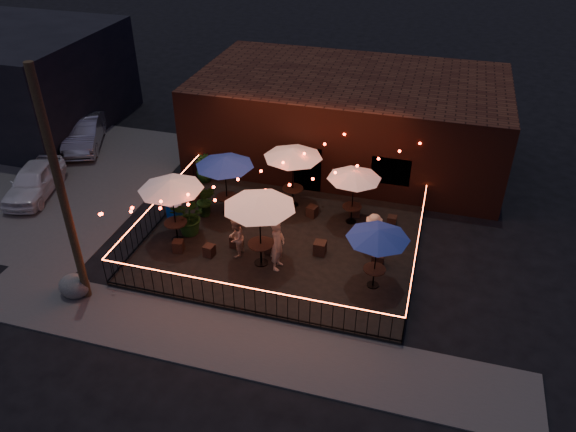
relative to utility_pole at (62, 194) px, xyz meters
The scene contains 38 objects.
ground 7.21m from the utility_pole, 25.71° to the left, with size 110.00×110.00×0.00m, color black.
patio 8.11m from the utility_pole, 40.43° to the left, with size 10.00×8.00×0.15m, color black.
sidewalk 6.74m from the utility_pole, ahead, with size 18.00×2.50×0.05m, color #45413F.
parking_lot 10.15m from the utility_pole, 135.00° to the left, with size 11.00×12.00×0.02m, color #45413F.
brick_building 14.27m from the utility_pole, 63.05° to the left, with size 14.00×8.00×4.00m.
utility_pole is the anchor object (origin of this frame).
fence_front 6.38m from the utility_pole, ahead, with size 10.00×0.04×1.04m.
fence_left 5.70m from the utility_pole, 85.03° to the left, with size 0.04×8.00×1.04m.
fence_right 11.85m from the utility_pole, 23.86° to the left, with size 0.04×8.00×1.04m.
festoon_lights 6.32m from the utility_pole, 44.40° to the left, with size 10.02×8.72×1.32m.
cafe_table_0 4.22m from the utility_pole, 66.16° to the left, with size 3.11×3.11×2.62m.
cafe_table_1 6.71m from the utility_pole, 65.08° to the left, with size 2.63×2.63×2.55m.
cafe_table_2 6.14m from the utility_pole, 31.66° to the left, with size 2.59×2.59×2.79m.
cafe_table_3 9.00m from the utility_pole, 54.73° to the left, with size 2.59×2.59×2.62m.
cafe_table_4 9.79m from the utility_pole, 18.29° to the left, with size 2.36×2.36×2.31m.
cafe_table_5 10.35m from the utility_pole, 40.94° to the left, with size 2.61×2.61×2.31m.
bistro_chair_0 5.09m from the utility_pole, 56.98° to the left, with size 0.37×0.37×0.44m, color black.
bistro_chair_1 5.69m from the utility_pole, 44.26° to the left, with size 0.37×0.37×0.43m, color black.
bistro_chair_2 7.48m from the utility_pole, 80.07° to the left, with size 0.43×0.43×0.50m, color black.
bistro_chair_3 7.73m from the utility_pole, 63.37° to the left, with size 0.39×0.39×0.46m, color black.
bistro_chair_4 6.57m from the utility_pole, 44.76° to the left, with size 0.41×0.41×0.48m, color black.
bistro_chair_5 7.46m from the utility_pole, 36.28° to the left, with size 0.42×0.42×0.50m, color black.
bistro_chair_6 8.97m from the utility_pole, 53.31° to the left, with size 0.43×0.43×0.51m, color black.
bistro_chair_7 9.73m from the utility_pole, 47.44° to the left, with size 0.38×0.38×0.45m, color black.
bistro_chair_8 8.96m from the utility_pole, 31.45° to the left, with size 0.43×0.43×0.51m, color black.
bistro_chair_9 10.67m from the utility_pole, 24.47° to the left, with size 0.42×0.42×0.50m, color black.
bistro_chair_10 11.18m from the utility_pole, 42.85° to the left, with size 0.41×0.41×0.49m, color black.
bistro_chair_11 12.12m from the utility_pole, 36.51° to the left, with size 0.34×0.34×0.41m, color black.
patron_a 7.13m from the utility_pole, 28.26° to the left, with size 0.71×0.47×1.94m, color tan.
patron_b 6.12m from the utility_pole, 39.42° to the left, with size 0.75×0.58×1.54m, color #D7A190.
patron_c 10.50m from the utility_pole, 28.90° to the left, with size 1.06×0.61×1.65m, color tan.
potted_shrub_a 5.56m from the utility_pole, 65.20° to the left, with size 1.36×1.18×1.51m, color #0B350C.
potted_shrub_b 6.68m from the utility_pole, 70.20° to the left, with size 0.76×0.62×1.39m, color #19400F.
potted_shrub_c 8.77m from the utility_pole, 84.37° to the left, with size 0.71×0.71×1.27m, color #1E3C12.
cooler 6.04m from the utility_pole, 79.51° to the left, with size 0.68×0.58×0.75m.
boulder 3.64m from the utility_pole, behind, with size 0.98×0.83×0.76m, color #4B4A46.
car_white 8.56m from the utility_pole, 138.20° to the left, with size 1.57×3.90×1.33m, color silver.
car_silver 12.40m from the utility_pole, 122.97° to the left, with size 1.53×4.38×1.44m, color #A2A2AA.
Camera 1 is at (5.04, -14.51, 12.59)m, focal length 35.00 mm.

